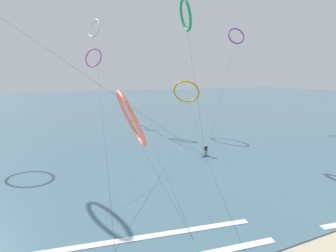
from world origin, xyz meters
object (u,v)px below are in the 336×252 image
(kite_amber, at_px, (186,92))
(kite_emerald, at_px, (186,15))
(kite_ivory, at_px, (94,29))
(kite_violet, at_px, (236,36))
(surfer_navy, at_px, (206,151))
(kite_magenta, at_px, (93,58))
(kite_coral, at_px, (131,119))

(kite_amber, height_order, kite_emerald, kite_emerald)
(kite_ivory, height_order, kite_emerald, kite_ivory)
(kite_violet, bearing_deg, surfer_navy, -124.59)
(kite_amber, relative_size, kite_emerald, 0.69)
(kite_ivory, distance_m, kite_amber, 25.21)
(surfer_navy, distance_m, kite_magenta, 38.78)
(kite_amber, bearing_deg, kite_violet, -121.36)
(kite_coral, bearing_deg, kite_ivory, -0.20)
(surfer_navy, relative_size, kite_magenta, 0.03)
(kite_coral, bearing_deg, kite_magenta, 0.29)
(kite_emerald, bearing_deg, kite_magenta, 31.67)
(surfer_navy, relative_size, kite_amber, 0.11)
(kite_emerald, bearing_deg, kite_ivory, 35.55)
(surfer_navy, xyz_separation_m, kite_amber, (2.75, 12.43, 7.66))
(kite_emerald, xyz_separation_m, kite_violet, (19.60, 14.23, 0.66))
(surfer_navy, distance_m, kite_amber, 14.86)
(kite_violet, bearing_deg, kite_emerald, -134.42)
(kite_coral, height_order, kite_violet, kite_violet)
(surfer_navy, relative_size, kite_emerald, 0.08)
(kite_magenta, xyz_separation_m, kite_emerald, (11.05, -29.03, 3.92))
(surfer_navy, bearing_deg, kite_violet, 45.91)
(kite_magenta, relative_size, kite_amber, 3.34)
(surfer_navy, height_order, kite_amber, kite_amber)
(surfer_navy, bearing_deg, kite_magenta, 110.51)
(kite_emerald, bearing_deg, kite_amber, -16.83)
(kite_amber, bearing_deg, surfer_navy, 114.05)
(kite_amber, height_order, kite_violet, kite_violet)
(kite_ivory, bearing_deg, kite_coral, -28.35)
(kite_amber, bearing_deg, kite_emerald, 98.86)
(surfer_navy, xyz_separation_m, kite_coral, (-13.27, -12.76, 7.78))
(kite_ivory, bearing_deg, kite_amber, 17.18)
(kite_amber, relative_size, kite_coral, 1.03)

